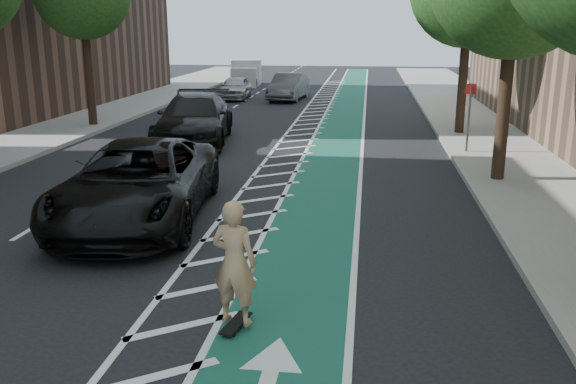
% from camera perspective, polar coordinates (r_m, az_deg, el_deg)
% --- Properties ---
extents(ground, '(120.00, 120.00, 0.00)m').
position_cam_1_polar(ground, '(11.19, -15.11, -8.29)').
color(ground, black).
rests_on(ground, ground).
extents(bike_lane, '(2.00, 90.00, 0.01)m').
position_cam_1_polar(bike_lane, '(19.94, 3.98, 2.62)').
color(bike_lane, '#175347').
rests_on(bike_lane, ground).
extents(buffer_strip, '(1.40, 90.00, 0.01)m').
position_cam_1_polar(buffer_strip, '(20.09, -0.30, 2.74)').
color(buffer_strip, silver).
rests_on(buffer_strip, ground).
extents(sidewalk_right, '(5.00, 90.00, 0.15)m').
position_cam_1_polar(sidewalk_right, '(20.61, 22.35, 2.10)').
color(sidewalk_right, gray).
rests_on(sidewalk_right, ground).
extents(curb_right, '(0.12, 90.00, 0.16)m').
position_cam_1_polar(curb_right, '(20.11, 15.59, 2.40)').
color(curb_right, gray).
rests_on(curb_right, ground).
extents(curb_left, '(0.12, 90.00, 0.16)m').
position_cam_1_polar(curb_left, '(22.83, -22.12, 3.33)').
color(curb_left, gray).
rests_on(curb_left, ground).
extents(sign_post, '(0.35, 0.08, 2.47)m').
position_cam_1_polar(sign_post, '(21.91, 16.57, 6.75)').
color(sign_post, '#4C4C4C').
rests_on(sign_post, ground).
extents(skateboard, '(0.37, 0.79, 0.10)m').
position_cam_1_polar(skateboard, '(9.34, -4.89, -12.14)').
color(skateboard, black).
rests_on(skateboard, ground).
extents(skateboarder, '(0.77, 0.59, 1.90)m').
position_cam_1_polar(skateboarder, '(8.94, -5.03, -6.62)').
color(skateboarder, tan).
rests_on(skateboarder, skateboard).
extents(suv_near, '(3.64, 6.74, 1.80)m').
position_cam_1_polar(suv_near, '(14.40, -13.85, 0.87)').
color(suv_near, black).
rests_on(suv_near, ground).
extents(suv_far, '(3.41, 6.62, 1.84)m').
position_cam_1_polar(suv_far, '(23.67, -8.75, 6.74)').
color(suv_far, black).
rests_on(suv_far, ground).
extents(car_silver, '(1.84, 4.18, 1.40)m').
position_cam_1_polar(car_silver, '(38.03, -4.95, 9.72)').
color(car_silver, '#A4A3A9').
rests_on(car_silver, ground).
extents(car_grey, '(2.15, 4.96, 1.59)m').
position_cam_1_polar(car_grey, '(37.45, 0.07, 9.83)').
color(car_grey, '#535257').
rests_on(car_grey, ground).
extents(box_truck, '(2.43, 4.64, 1.86)m').
position_cam_1_polar(box_truck, '(46.90, -3.93, 10.98)').
color(box_truck, silver).
rests_on(box_truck, ground).
extents(barrel_a, '(0.66, 0.66, 0.90)m').
position_cam_1_polar(barrel_a, '(14.51, -18.88, -1.36)').
color(barrel_a, '#F9520D').
rests_on(barrel_a, ground).
extents(barrel_b, '(0.64, 0.64, 0.88)m').
position_cam_1_polar(barrel_b, '(23.39, -8.64, 5.39)').
color(barrel_b, '#FF630D').
rests_on(barrel_b, ground).
extents(barrel_c, '(0.71, 0.71, 0.97)m').
position_cam_1_polar(barrel_c, '(25.11, -7.80, 6.20)').
color(barrel_c, '#F35B0C').
rests_on(barrel_c, ground).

